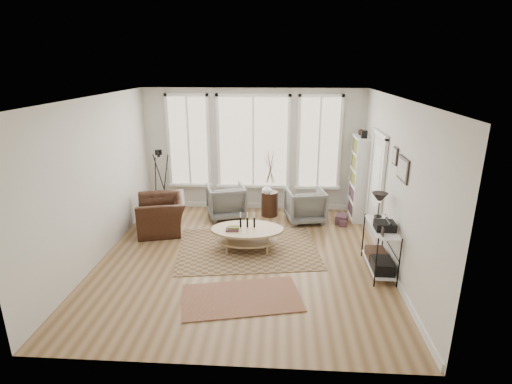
# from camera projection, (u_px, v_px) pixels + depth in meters

# --- Properties ---
(room) EXTENTS (5.50, 5.54, 2.90)m
(room) POSITION_uv_depth(u_px,v_px,m) (244.00, 184.00, 6.95)
(room) COLOR #93714B
(room) RESTS_ON ground
(bay_window) EXTENTS (4.14, 0.12, 2.24)m
(bay_window) POSITION_uv_depth(u_px,v_px,m) (253.00, 144.00, 9.45)
(bay_window) COLOR tan
(bay_window) RESTS_ON ground
(door) EXTENTS (0.09, 1.06, 2.22)m
(door) POSITION_uv_depth(u_px,v_px,m) (376.00, 185.00, 7.96)
(door) COLOR silver
(door) RESTS_ON ground
(bookcase) EXTENTS (0.31, 0.85, 2.06)m
(bookcase) POSITION_uv_depth(u_px,v_px,m) (359.00, 178.00, 9.04)
(bookcase) COLOR white
(bookcase) RESTS_ON ground
(low_shelf) EXTENTS (0.38, 1.08, 1.30)m
(low_shelf) POSITION_uv_depth(u_px,v_px,m) (380.00, 244.00, 6.78)
(low_shelf) COLOR white
(low_shelf) RESTS_ON ground
(wall_art) EXTENTS (0.04, 0.88, 0.44)m
(wall_art) POSITION_uv_depth(u_px,v_px,m) (401.00, 166.00, 6.38)
(wall_art) COLOR black
(wall_art) RESTS_ON ground
(rug_main) EXTENTS (2.92, 2.36, 0.01)m
(rug_main) POSITION_uv_depth(u_px,v_px,m) (248.00, 248.00, 7.76)
(rug_main) COLOR brown
(rug_main) RESTS_ON ground
(rug_runner) EXTENTS (1.97, 1.36, 0.01)m
(rug_runner) POSITION_uv_depth(u_px,v_px,m) (241.00, 297.00, 6.12)
(rug_runner) COLOR maroon
(rug_runner) RESTS_ON ground
(coffee_table) EXTENTS (1.42, 0.94, 0.63)m
(coffee_table) POSITION_uv_depth(u_px,v_px,m) (247.00, 233.00, 7.63)
(coffee_table) COLOR tan
(coffee_table) RESTS_ON ground
(armchair_left) EXTENTS (1.04, 1.06, 0.78)m
(armchair_left) POSITION_uv_depth(u_px,v_px,m) (226.00, 201.00, 9.24)
(armchair_left) COLOR slate
(armchair_left) RESTS_ON ground
(armchair_right) EXTENTS (0.96, 0.98, 0.76)m
(armchair_right) POSITION_uv_depth(u_px,v_px,m) (305.00, 205.00, 8.99)
(armchair_right) COLOR slate
(armchair_right) RESTS_ON ground
(side_table) EXTENTS (0.39, 0.39, 1.63)m
(side_table) POSITION_uv_depth(u_px,v_px,m) (270.00, 184.00, 9.21)
(side_table) COLOR #331B11
(side_table) RESTS_ON ground
(vase) EXTENTS (0.24, 0.24, 0.22)m
(vase) POSITION_uv_depth(u_px,v_px,m) (267.00, 189.00, 9.10)
(vase) COLOR silver
(vase) RESTS_ON side_table
(accent_chair) EXTENTS (1.36, 1.26, 0.73)m
(accent_chair) POSITION_uv_depth(u_px,v_px,m) (162.00, 214.00, 8.49)
(accent_chair) COLOR #331B11
(accent_chair) RESTS_ON ground
(tripod_camera) EXTENTS (0.54, 0.54, 1.55)m
(tripod_camera) POSITION_uv_depth(u_px,v_px,m) (161.00, 185.00, 9.35)
(tripod_camera) COLOR black
(tripod_camera) RESTS_ON ground
(book_stack_near) EXTENTS (0.33, 0.37, 0.20)m
(book_stack_near) POSITION_uv_depth(u_px,v_px,m) (342.00, 219.00, 8.95)
(book_stack_near) COLOR maroon
(book_stack_near) RESTS_ON ground
(book_stack_far) EXTENTS (0.17, 0.22, 0.14)m
(book_stack_far) POSITION_uv_depth(u_px,v_px,m) (342.00, 223.00, 8.83)
(book_stack_far) COLOR maroon
(book_stack_far) RESTS_ON ground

